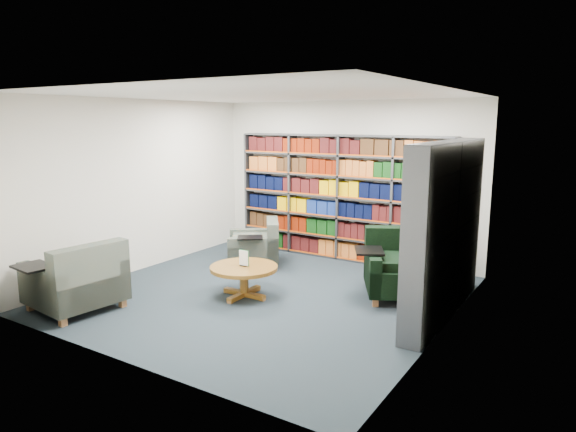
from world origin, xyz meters
The scene contains 7 objects.
room_shell centered at (0.00, 0.00, 1.40)m, with size 5.02×5.02×2.82m.
bookshelf_back centered at (0.00, 2.34, 1.10)m, with size 4.00×0.28×2.20m.
bookshelf_right centered at (2.34, 0.60, 1.10)m, with size 0.28×2.50×2.20m.
chair_teal_left centered at (-1.01, 1.24, 0.31)m, with size 1.18×1.20×0.77m.
chair_green_right centered at (1.64, 1.05, 0.37)m, with size 1.37×1.37×0.92m.
chair_teal_front centered at (-1.70, -1.81, 0.37)m, with size 1.12×1.25×0.92m.
coffee_table centered at (-0.20, -0.24, 0.36)m, with size 0.95×0.95×0.67m.
Camera 1 is at (4.02, -5.77, 2.46)m, focal length 32.00 mm.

